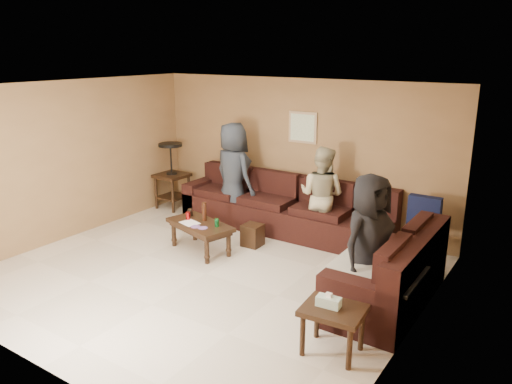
# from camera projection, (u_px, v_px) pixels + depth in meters

# --- Properties ---
(room) EXTENTS (5.60, 5.50, 2.50)m
(room) POSITION_uv_depth(u_px,v_px,m) (203.00, 154.00, 6.34)
(room) COLOR beige
(room) RESTS_ON ground
(sectional_sofa) EXTENTS (4.65, 2.90, 0.97)m
(sectional_sofa) POSITION_uv_depth(u_px,v_px,m) (312.00, 231.00, 7.49)
(sectional_sofa) COLOR black
(sectional_sofa) RESTS_ON ground
(coffee_table) EXTENTS (1.18, 0.81, 0.73)m
(coffee_table) POSITION_uv_depth(u_px,v_px,m) (200.00, 227.00, 7.48)
(coffee_table) COLOR black
(coffee_table) RESTS_ON ground
(end_table_left) EXTENTS (0.57, 0.57, 1.26)m
(end_table_left) POSITION_uv_depth(u_px,v_px,m) (172.00, 175.00, 9.46)
(end_table_left) COLOR black
(end_table_left) RESTS_ON ground
(side_table_right) EXTENTS (0.64, 0.54, 0.65)m
(side_table_right) POSITION_uv_depth(u_px,v_px,m) (333.00, 314.00, 4.94)
(side_table_right) COLOR black
(side_table_right) RESTS_ON ground
(waste_bin) EXTENTS (0.29, 0.29, 0.34)m
(waste_bin) POSITION_uv_depth(u_px,v_px,m) (253.00, 235.00, 7.74)
(waste_bin) COLOR black
(waste_bin) RESTS_ON ground
(wall_art) EXTENTS (0.52, 0.04, 0.52)m
(wall_art) POSITION_uv_depth(u_px,v_px,m) (303.00, 127.00, 8.26)
(wall_art) COLOR tan
(wall_art) RESTS_ON ground
(person_left) EXTENTS (1.00, 0.80, 1.77)m
(person_left) POSITION_uv_depth(u_px,v_px,m) (234.00, 174.00, 8.55)
(person_left) COLOR #2B313C
(person_left) RESTS_ON ground
(person_middle) EXTENTS (0.75, 0.59, 1.54)m
(person_middle) POSITION_uv_depth(u_px,v_px,m) (322.00, 195.00, 7.74)
(person_middle) COLOR #B9AF8A
(person_middle) RESTS_ON ground
(person_right) EXTENTS (0.72, 0.91, 1.63)m
(person_right) POSITION_uv_depth(u_px,v_px,m) (368.00, 243.00, 5.72)
(person_right) COLOR black
(person_right) RESTS_ON ground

